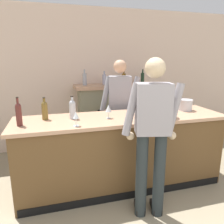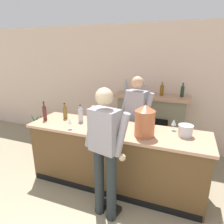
{
  "view_description": "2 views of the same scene",
  "coord_description": "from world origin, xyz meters",
  "px_view_note": "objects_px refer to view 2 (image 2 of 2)",
  "views": [
    {
      "loc": [
        -1.0,
        -0.44,
        1.78
      ],
      "look_at": [
        -0.15,
        2.6,
        1.01
      ],
      "focal_mm": 35.0,
      "sensor_mm": 36.0,
      "label": 1
    },
    {
      "loc": [
        0.89,
        -0.47,
        2.2
      ],
      "look_at": [
        -0.26,
        2.54,
        1.19
      ],
      "focal_mm": 32.0,
      "sensor_mm": 36.0,
      "label": 2
    }
  ],
  "objects_px": {
    "person_bartender": "(136,119)",
    "ice_bucket_steel": "(185,131)",
    "wine_bottle_rose_blush": "(65,112)",
    "wine_bottle_merlot_tall": "(80,114)",
    "copper_dispenser": "(145,121)",
    "fireplace_stone": "(150,123)",
    "person_customer": "(105,151)",
    "wine_glass_front_right": "(102,120)",
    "wine_glass_back_row": "(174,123)",
    "wine_glass_mid_counter": "(70,121)",
    "potted_plant_corner": "(40,128)",
    "wine_bottle_chardonnay_pale": "(45,112)"
  },
  "relations": [
    {
      "from": "copper_dispenser",
      "to": "wine_glass_front_right",
      "type": "relative_size",
      "value": 2.53
    },
    {
      "from": "wine_bottle_chardonnay_pale",
      "to": "wine_glass_front_right",
      "type": "distance_m",
      "value": 1.08
    },
    {
      "from": "person_bartender",
      "to": "ice_bucket_steel",
      "type": "relative_size",
      "value": 8.35
    },
    {
      "from": "ice_bucket_steel",
      "to": "wine_bottle_rose_blush",
      "type": "relative_size",
      "value": 0.73
    },
    {
      "from": "copper_dispenser",
      "to": "wine_glass_mid_counter",
      "type": "xyz_separation_m",
      "value": [
        -1.13,
        -0.16,
        -0.11
      ]
    },
    {
      "from": "copper_dispenser",
      "to": "wine_bottle_chardonnay_pale",
      "type": "xyz_separation_m",
      "value": [
        -1.76,
        0.03,
        -0.08
      ]
    },
    {
      "from": "fireplace_stone",
      "to": "wine_glass_back_row",
      "type": "distance_m",
      "value": 1.41
    },
    {
      "from": "fireplace_stone",
      "to": "potted_plant_corner",
      "type": "relative_size",
      "value": 2.12
    },
    {
      "from": "wine_glass_back_row",
      "to": "fireplace_stone",
      "type": "bearing_deg",
      "value": 114.56
    },
    {
      "from": "wine_bottle_rose_blush",
      "to": "wine_glass_front_right",
      "type": "xyz_separation_m",
      "value": [
        0.8,
        -0.16,
        -0.0
      ]
    },
    {
      "from": "fireplace_stone",
      "to": "wine_bottle_rose_blush",
      "type": "bearing_deg",
      "value": -134.51
    },
    {
      "from": "potted_plant_corner",
      "to": "wine_glass_front_right",
      "type": "xyz_separation_m",
      "value": [
        2.16,
        -1.0,
        0.83
      ]
    },
    {
      "from": "person_bartender",
      "to": "wine_glass_front_right",
      "type": "height_order",
      "value": "person_bartender"
    },
    {
      "from": "wine_bottle_chardonnay_pale",
      "to": "wine_bottle_rose_blush",
      "type": "xyz_separation_m",
      "value": [
        0.28,
        0.2,
        -0.02
      ]
    },
    {
      "from": "person_bartender",
      "to": "ice_bucket_steel",
      "type": "bearing_deg",
      "value": -32.83
    },
    {
      "from": "person_bartender",
      "to": "ice_bucket_steel",
      "type": "xyz_separation_m",
      "value": [
        0.86,
        -0.55,
        0.12
      ]
    },
    {
      "from": "ice_bucket_steel",
      "to": "wine_glass_mid_counter",
      "type": "bearing_deg",
      "value": -167.75
    },
    {
      "from": "ice_bucket_steel",
      "to": "wine_glass_mid_counter",
      "type": "relative_size",
      "value": 1.23
    },
    {
      "from": "person_bartender",
      "to": "fireplace_stone",
      "type": "bearing_deg",
      "value": 80.43
    },
    {
      "from": "fireplace_stone",
      "to": "wine_glass_mid_counter",
      "type": "relative_size",
      "value": 9.22
    },
    {
      "from": "person_customer",
      "to": "wine_bottle_merlot_tall",
      "type": "height_order",
      "value": "person_customer"
    },
    {
      "from": "wine_glass_mid_counter",
      "to": "wine_bottle_chardonnay_pale",
      "type": "bearing_deg",
      "value": 162.88
    },
    {
      "from": "wine_bottle_rose_blush",
      "to": "wine_bottle_merlot_tall",
      "type": "xyz_separation_m",
      "value": [
        0.34,
        -0.05,
        0.01
      ]
    },
    {
      "from": "copper_dispenser",
      "to": "ice_bucket_steel",
      "type": "height_order",
      "value": "copper_dispenser"
    },
    {
      "from": "copper_dispenser",
      "to": "wine_glass_front_right",
      "type": "xyz_separation_m",
      "value": [
        -0.68,
        0.07,
        -0.1
      ]
    },
    {
      "from": "copper_dispenser",
      "to": "wine_glass_back_row",
      "type": "height_order",
      "value": "copper_dispenser"
    },
    {
      "from": "potted_plant_corner",
      "to": "person_bartender",
      "type": "distance_m",
      "value": 2.63
    },
    {
      "from": "potted_plant_corner",
      "to": "person_customer",
      "type": "distance_m",
      "value": 3.04
    },
    {
      "from": "ice_bucket_steel",
      "to": "wine_bottle_rose_blush",
      "type": "bearing_deg",
      "value": 179.11
    },
    {
      "from": "fireplace_stone",
      "to": "person_customer",
      "type": "distance_m",
      "value": 2.16
    },
    {
      "from": "ice_bucket_steel",
      "to": "wine_bottle_merlot_tall",
      "type": "xyz_separation_m",
      "value": [
        -1.68,
        -0.02,
        0.05
      ]
    },
    {
      "from": "copper_dispenser",
      "to": "wine_glass_mid_counter",
      "type": "bearing_deg",
      "value": -171.86
    },
    {
      "from": "fireplace_stone",
      "to": "wine_bottle_merlot_tall",
      "type": "bearing_deg",
      "value": -124.78
    },
    {
      "from": "wine_glass_front_right",
      "to": "wine_glass_mid_counter",
      "type": "relative_size",
      "value": 1.06
    },
    {
      "from": "wine_bottle_rose_blush",
      "to": "potted_plant_corner",
      "type": "bearing_deg",
      "value": 148.52
    },
    {
      "from": "potted_plant_corner",
      "to": "wine_glass_front_right",
      "type": "distance_m",
      "value": 2.52
    },
    {
      "from": "fireplace_stone",
      "to": "ice_bucket_steel",
      "type": "height_order",
      "value": "fireplace_stone"
    },
    {
      "from": "copper_dispenser",
      "to": "wine_glass_back_row",
      "type": "distance_m",
      "value": 0.53
    },
    {
      "from": "person_customer",
      "to": "wine_bottle_rose_blush",
      "type": "distance_m",
      "value": 1.38
    },
    {
      "from": "person_bartender",
      "to": "copper_dispenser",
      "type": "xyz_separation_m",
      "value": [
        0.31,
        -0.76,
        0.27
      ]
    },
    {
      "from": "person_customer",
      "to": "wine_glass_front_right",
      "type": "distance_m",
      "value": 0.73
    },
    {
      "from": "copper_dispenser",
      "to": "wine_glass_back_row",
      "type": "relative_size",
      "value": 2.55
    },
    {
      "from": "person_customer",
      "to": "wine_glass_mid_counter",
      "type": "distance_m",
      "value": 0.88
    },
    {
      "from": "copper_dispenser",
      "to": "wine_bottle_rose_blush",
      "type": "distance_m",
      "value": 1.5
    },
    {
      "from": "wine_glass_back_row",
      "to": "wine_bottle_merlot_tall",
      "type": "bearing_deg",
      "value": -173.31
    },
    {
      "from": "person_bartender",
      "to": "wine_bottle_merlot_tall",
      "type": "relative_size",
      "value": 5.9
    },
    {
      "from": "wine_glass_front_right",
      "to": "wine_glass_mid_counter",
      "type": "distance_m",
      "value": 0.5
    },
    {
      "from": "wine_glass_front_right",
      "to": "potted_plant_corner",
      "type": "bearing_deg",
      "value": 155.21
    },
    {
      "from": "wine_glass_back_row",
      "to": "wine_glass_front_right",
      "type": "distance_m",
      "value": 1.09
    },
    {
      "from": "copper_dispenser",
      "to": "wine_glass_mid_counter",
      "type": "relative_size",
      "value": 2.67
    }
  ]
}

